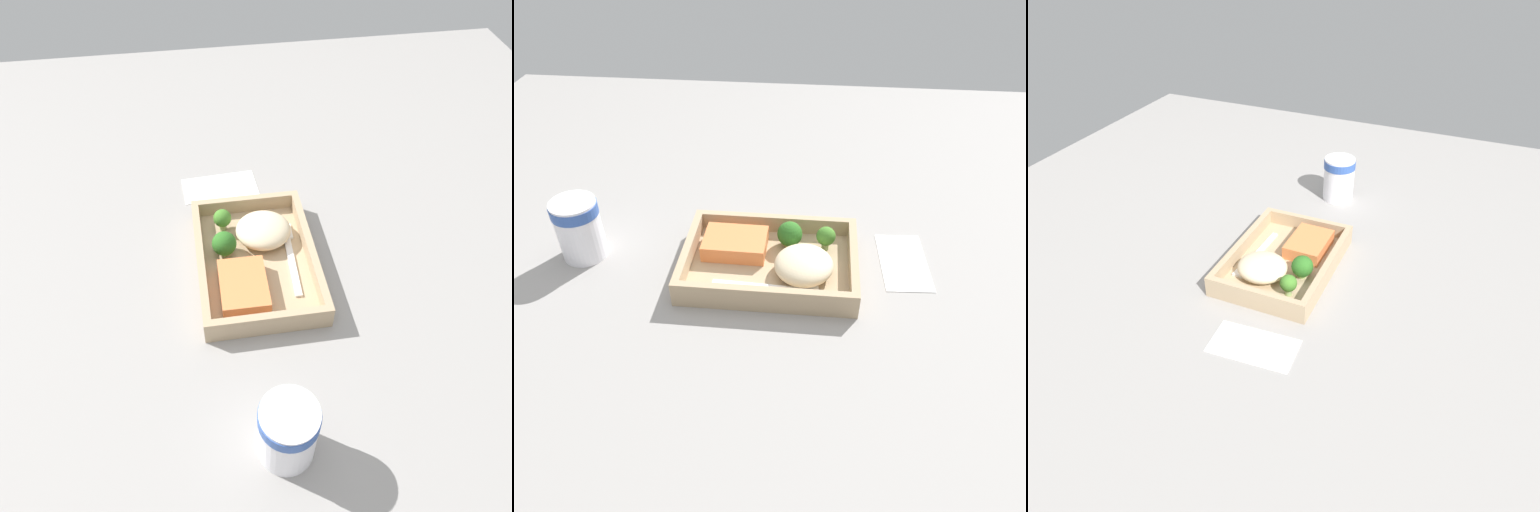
{
  "view_description": "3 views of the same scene",
  "coord_description": "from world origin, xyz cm",
  "views": [
    {
      "loc": [
        -53.43,
        8.23,
        62.44
      ],
      "look_at": [
        0.0,
        0.0,
        2.7
      ],
      "focal_mm": 35.0,
      "sensor_mm": 36.0,
      "label": 1
    },
    {
      "loc": [
        5.81,
        -59.3,
        51.67
      ],
      "look_at": [
        0.0,
        0.0,
        2.7
      ],
      "focal_mm": 35.0,
      "sensor_mm": 36.0,
      "label": 2
    },
    {
      "loc": [
        70.93,
        30.53,
        58.54
      ],
      "look_at": [
        0.0,
        0.0,
        2.7
      ],
      "focal_mm": 35.0,
      "sensor_mm": 36.0,
      "label": 3
    }
  ],
  "objects": [
    {
      "name": "mashed_potatoes",
      "position": [
        5.3,
        -2.05,
        3.07
      ],
      "size": [
        8.92,
        9.33,
        3.73
      ],
      "primitive_type": "ellipsoid",
      "color": "beige",
      "rests_on": "takeout_tray"
    },
    {
      "name": "salmon_fillet",
      "position": [
        -5.86,
        2.84,
        2.51
      ],
      "size": [
        10.06,
        7.39,
        2.62
      ],
      "primitive_type": "cube",
      "rotation": [
        0.0,
        0.0,
        -0.01
      ],
      "color": "#E87E45",
      "rests_on": "takeout_tray"
    },
    {
      "name": "takeout_tray",
      "position": [
        0.0,
        0.0,
        0.6
      ],
      "size": [
        26.82,
        19.03,
        1.2
      ],
      "primitive_type": "cube",
      "color": "tan",
      "rests_on": "ground_plane"
    },
    {
      "name": "broccoli_floret_2",
      "position": [
        2.73,
        4.83,
        3.48
      ],
      "size": [
        4.07,
        4.07,
        4.39
      ],
      "color": "#89A95C",
      "rests_on": "takeout_tray"
    },
    {
      "name": "tray_rim",
      "position": [
        0.0,
        0.0,
        2.63
      ],
      "size": [
        26.82,
        19.03,
        2.86
      ],
      "color": "tan",
      "rests_on": "takeout_tray"
    },
    {
      "name": "receipt_slip",
      "position": [
        21.17,
        3.78,
        0.12
      ],
      "size": [
        8.24,
        14.46,
        0.24
      ],
      "primitive_type": "cube",
      "rotation": [
        0.0,
        0.0,
        0.06
      ],
      "color": "white",
      "rests_on": "ground_plane"
    },
    {
      "name": "ground_plane",
      "position": [
        0.0,
        0.0,
        -1.0
      ],
      "size": [
        160.0,
        160.0,
        2.0
      ],
      "primitive_type": "cube",
      "color": "gray"
    },
    {
      "name": "broccoli_floret_1",
      "position": [
        8.51,
        4.51,
        3.66
      ],
      "size": [
        3.09,
        3.09,
        4.13
      ],
      "color": "#8BA763",
      "rests_on": "takeout_tray"
    },
    {
      "name": "fork",
      "position": [
        0.88,
        -5.84,
        1.42
      ],
      "size": [
        15.86,
        2.34,
        0.44
      ],
      "color": "white",
      "rests_on": "takeout_tray"
    },
    {
      "name": "paper_cup",
      "position": [
        -30.3,
        0.88,
        5.66
      ],
      "size": [
        7.24,
        7.24,
        10.12
      ],
      "color": "white",
      "rests_on": "ground_plane"
    }
  ]
}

